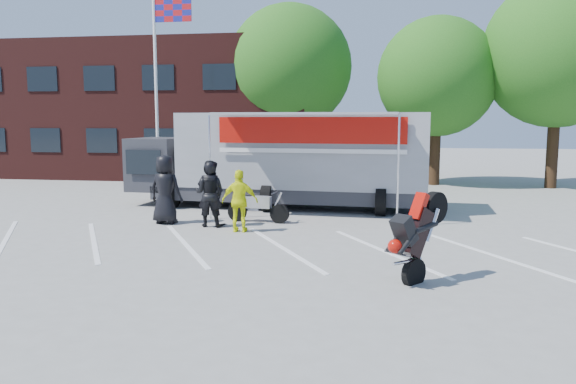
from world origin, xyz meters
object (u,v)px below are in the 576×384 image
(tree_mid, at_px, (437,77))
(parked_motorcycle, at_px, (258,222))
(tree_right, at_px, (558,53))
(spectator_leather_b, at_px, (210,195))
(spectator_leather_c, at_px, (210,194))
(transporter_truck, at_px, (288,207))
(tree_left, at_px, (289,67))
(stunt_bike_rider, at_px, (431,278))
(flagpole, at_px, (162,68))
(spectator_hivis, at_px, (240,201))
(spectator_leather_a, at_px, (165,189))

(tree_mid, distance_m, parked_motorcycle, 13.33)
(tree_right, relative_size, parked_motorcycle, 4.74)
(spectator_leather_b, bearing_deg, spectator_leather_c, -83.67)
(tree_mid, height_order, parked_motorcycle, tree_mid)
(tree_mid, relative_size, transporter_truck, 0.75)
(tree_left, relative_size, parked_motorcycle, 4.49)
(tree_mid, bearing_deg, stunt_bike_rider, -95.55)
(flagpole, distance_m, tree_left, 7.37)
(tree_mid, xyz_separation_m, tree_right, (5.00, -0.50, 0.93))
(tree_right, height_order, spectator_hivis, tree_right)
(spectator_leather_a, height_order, spectator_leather_c, spectator_leather_a)
(stunt_bike_rider, bearing_deg, transporter_truck, 157.46)
(tree_mid, distance_m, spectator_leather_a, 14.88)
(transporter_truck, height_order, spectator_leather_a, spectator_leather_a)
(parked_motorcycle, distance_m, spectator_leather_c, 1.75)
(transporter_truck, xyz_separation_m, spectator_leather_a, (-3.05, -3.55, 1.01))
(tree_right, bearing_deg, parked_motorcycle, -137.12)
(tree_right, distance_m, spectator_leather_a, 18.18)
(flagpole, distance_m, spectator_leather_b, 8.83)
(spectator_leather_b, height_order, spectator_hivis, spectator_leather_b)
(flagpole, bearing_deg, spectator_leather_a, -68.36)
(stunt_bike_rider, relative_size, spectator_leather_c, 1.00)
(parked_motorcycle, distance_m, spectator_leather_a, 2.88)
(transporter_truck, relative_size, parked_motorcycle, 5.30)
(tree_left, distance_m, spectator_leather_b, 13.54)
(spectator_leather_a, bearing_deg, spectator_hivis, 168.98)
(tree_left, height_order, tree_mid, tree_left)
(stunt_bike_rider, distance_m, spectator_leather_c, 7.34)
(tree_mid, bearing_deg, spectator_leather_c, -122.23)
(tree_right, bearing_deg, spectator_leather_c, -137.97)
(spectator_hivis, bearing_deg, tree_right, -133.95)
(parked_motorcycle, xyz_separation_m, stunt_bike_rider, (4.52, -5.27, 0.00))
(tree_left, height_order, stunt_bike_rider, tree_left)
(transporter_truck, bearing_deg, parked_motorcycle, -94.38)
(flagpole, xyz_separation_m, stunt_bike_rider, (9.68, -11.06, -5.05))
(flagpole, distance_m, spectator_leather_c, 8.71)
(parked_motorcycle, xyz_separation_m, spectator_leather_c, (-1.23, -0.81, 0.94))
(parked_motorcycle, height_order, stunt_bike_rider, stunt_bike_rider)
(parked_motorcycle, xyz_separation_m, spectator_leather_b, (-1.19, -0.93, 0.93))
(tree_left, xyz_separation_m, stunt_bike_rider, (5.44, -17.06, -5.57))
(stunt_bike_rider, xyz_separation_m, spectator_leather_c, (-5.75, 4.46, 0.94))
(spectator_leather_a, height_order, spectator_leather_b, spectator_leather_a)
(spectator_leather_a, bearing_deg, parked_motorcycle, -158.25)
(parked_motorcycle, relative_size, spectator_leather_a, 0.96)
(stunt_bike_rider, bearing_deg, spectator_leather_a, -172.14)
(spectator_leather_b, bearing_deg, tree_mid, -134.28)
(spectator_leather_c, bearing_deg, tree_mid, -115.28)
(spectator_leather_c, bearing_deg, spectator_leather_b, 115.75)
(tree_mid, xyz_separation_m, spectator_hivis, (-6.27, -12.27, -4.10))
(tree_right, distance_m, spectator_leather_c, 17.29)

